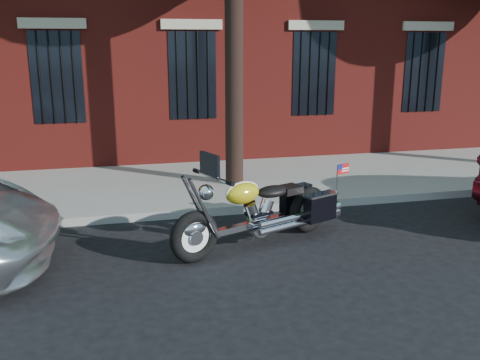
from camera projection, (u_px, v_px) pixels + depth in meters
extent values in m
plane|color=black|center=(245.00, 241.00, 8.18)|extent=(120.00, 120.00, 0.00)
cube|color=gray|center=(226.00, 210.00, 9.46)|extent=(40.00, 0.16, 0.15)
cube|color=gray|center=(207.00, 183.00, 11.24)|extent=(40.00, 3.60, 0.15)
cube|color=black|center=(192.00, 76.00, 12.45)|extent=(1.10, 0.14, 2.00)
cube|color=#B2A893|center=(191.00, 24.00, 12.13)|extent=(1.40, 0.20, 0.22)
cylinder|color=black|center=(193.00, 76.00, 12.37)|extent=(0.04, 0.04, 2.00)
cylinder|color=black|center=(234.00, 66.00, 10.40)|extent=(0.36, 0.36, 5.00)
torus|color=black|center=(194.00, 237.00, 7.29)|extent=(0.75, 0.43, 0.74)
torus|color=black|center=(309.00, 210.00, 8.48)|extent=(0.75, 0.43, 0.74)
cylinder|color=white|center=(194.00, 237.00, 7.29)|extent=(0.54, 0.27, 0.55)
cylinder|color=white|center=(309.00, 210.00, 8.48)|extent=(0.54, 0.27, 0.55)
ellipsoid|color=white|center=(194.00, 229.00, 7.27)|extent=(0.42, 0.28, 0.21)
ellipsoid|color=yellow|center=(309.00, 202.00, 8.44)|extent=(0.42, 0.29, 0.21)
cube|color=white|center=(256.00, 224.00, 7.89)|extent=(1.59, 0.73, 0.09)
cylinder|color=white|center=(259.00, 224.00, 7.93)|extent=(0.40, 0.32, 0.36)
cylinder|color=white|center=(296.00, 220.00, 8.08)|extent=(1.32, 0.61, 0.10)
ellipsoid|color=yellow|center=(242.00, 193.00, 7.63)|extent=(0.63, 0.50, 0.32)
ellipsoid|color=black|center=(273.00, 191.00, 7.95)|extent=(0.62, 0.50, 0.17)
cube|color=black|center=(295.00, 198.00, 8.66)|extent=(0.56, 0.36, 0.42)
cube|color=black|center=(320.00, 207.00, 8.20)|extent=(0.56, 0.36, 0.42)
cylinder|color=white|center=(213.00, 177.00, 7.27)|extent=(0.36, 0.82, 0.04)
sphere|color=white|center=(206.00, 192.00, 7.26)|extent=(0.29, 0.29, 0.22)
cube|color=black|center=(210.00, 165.00, 7.20)|extent=(0.21, 0.43, 0.31)
cube|color=red|center=(343.00, 169.00, 8.26)|extent=(0.23, 0.11, 0.16)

